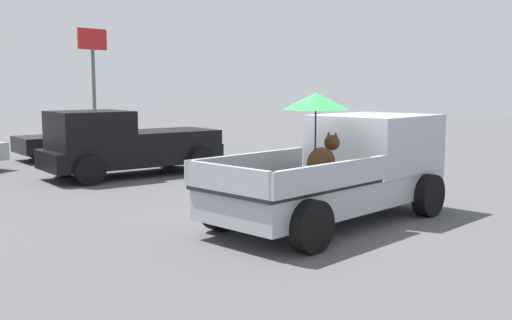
{
  "coord_description": "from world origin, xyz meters",
  "views": [
    {
      "loc": [
        -8.76,
        -5.98,
        2.45
      ],
      "look_at": [
        -0.64,
        1.22,
        1.1
      ],
      "focal_mm": 41.84,
      "sensor_mm": 36.0,
      "label": 1
    }
  ],
  "objects": [
    {
      "name": "ground_plane",
      "position": [
        0.0,
        0.0,
        0.0
      ],
      "size": [
        80.0,
        80.0,
        0.0
      ],
      "primitive_type": "plane",
      "color": "#4C4C4F"
    },
    {
      "name": "pickup_truck_main",
      "position": [
        0.47,
        -0.03,
        0.97
      ],
      "size": [
        5.14,
        2.45,
        2.33
      ],
      "rotation": [
        0.0,
        0.0,
        -0.05
      ],
      "color": "black",
      "rests_on": "ground"
    },
    {
      "name": "pickup_truck_red",
      "position": [
        0.97,
        7.4,
        0.87
      ],
      "size": [
        5.07,
        2.92,
        1.8
      ],
      "rotation": [
        0.0,
        0.0,
        2.94
      ],
      "color": "black",
      "rests_on": "ground"
    },
    {
      "name": "parked_sedan_far",
      "position": [
        2.51,
        11.84,
        0.74
      ],
      "size": [
        4.56,
        2.6,
        1.33
      ],
      "rotation": [
        0.0,
        0.0,
        2.95
      ],
      "color": "black",
      "rests_on": "ground"
    },
    {
      "name": "motel_sign",
      "position": [
        6.22,
        16.81,
        3.47
      ],
      "size": [
        1.4,
        0.16,
        4.92
      ],
      "color": "#59595B",
      "rests_on": "ground"
    }
  ]
}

